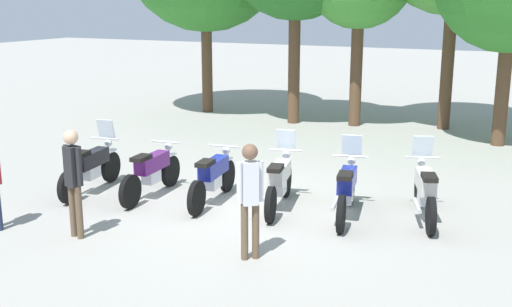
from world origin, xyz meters
TOP-DOWN VIEW (x-y plane):
  - ground_plane at (0.00, 0.00)m, footprint 80.00×80.00m
  - motorcycle_0 at (-3.18, -0.48)m, footprint 0.62×2.18m
  - motorcycle_1 at (-1.91, -0.23)m, footprint 0.62×2.19m
  - motorcycle_2 at (-0.64, -0.04)m, footprint 0.62×2.18m
  - motorcycle_3 at (0.62, 0.20)m, footprint 0.73×2.16m
  - motorcycle_4 at (1.89, 0.26)m, footprint 0.69×2.17m
  - motorcycle_5 at (3.15, 0.77)m, footprint 0.88×2.11m
  - person_0 at (-1.73, -2.60)m, footprint 0.41×0.28m
  - person_1 at (1.19, -2.17)m, footprint 0.35×0.33m

SIDE VIEW (x-z plane):
  - ground_plane at x=0.00m, z-range 0.00..0.00m
  - motorcycle_1 at x=-1.91m, z-range 0.01..1.00m
  - motorcycle_2 at x=-0.64m, z-range 0.01..1.00m
  - motorcycle_0 at x=-3.18m, z-range -0.17..1.20m
  - motorcycle_3 at x=0.62m, z-range -0.17..1.20m
  - motorcycle_4 at x=1.89m, z-range -0.17..1.20m
  - motorcycle_5 at x=3.15m, z-range -0.17..1.20m
  - person_1 at x=1.19m, z-range 0.16..1.91m
  - person_0 at x=-1.73m, z-range 0.16..1.95m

